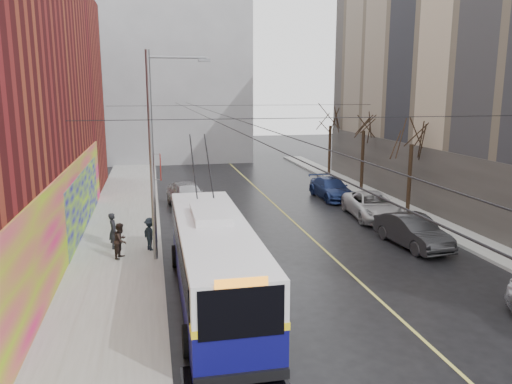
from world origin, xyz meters
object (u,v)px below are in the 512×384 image
(parked_car_d, at_px, (331,188))
(pedestrian_c, at_px, (150,234))
(pedestrian_b, at_px, (121,241))
(parked_car_c, at_px, (373,206))
(tree_far, at_px, (331,117))
(parked_car_b, at_px, (412,231))
(following_car, at_px, (187,195))
(pedestrian_a, at_px, (113,231))
(streetlight_pole, at_px, (155,152))
(tree_mid, at_px, (364,120))
(tree_near, at_px, (412,131))
(trolleybus, at_px, (214,259))

(parked_car_d, height_order, pedestrian_c, pedestrian_c)
(pedestrian_b, bearing_deg, parked_car_c, -48.89)
(pedestrian_b, relative_size, pedestrian_c, 1.03)
(tree_far, height_order, pedestrian_c, tree_far)
(parked_car_c, bearing_deg, pedestrian_b, -155.42)
(parked_car_b, distance_m, pedestrian_c, 12.40)
(pedestrian_b, xyz_separation_m, pedestrian_c, (1.27, 0.87, -0.03))
(following_car, bearing_deg, pedestrian_c, -114.27)
(tree_far, relative_size, parked_car_d, 1.34)
(parked_car_d, height_order, pedestrian_a, pedestrian_a)
(following_car, xyz_separation_m, pedestrian_b, (-3.58, -9.81, 0.11))
(tree_far, xyz_separation_m, parked_car_d, (-3.20, -9.21, -4.43))
(parked_car_c, height_order, parked_car_d, parked_car_c)
(streetlight_pole, height_order, tree_mid, streetlight_pole)
(tree_near, bearing_deg, tree_far, 90.00)
(pedestrian_b, bearing_deg, trolleybus, -122.52)
(pedestrian_a, relative_size, pedestrian_c, 1.11)
(tree_mid, distance_m, pedestrian_b, 21.42)
(trolleybus, relative_size, pedestrian_b, 7.33)
(tree_near, bearing_deg, following_car, 162.35)
(tree_near, bearing_deg, parked_car_c, -162.98)
(tree_far, bearing_deg, tree_near, -90.00)
(tree_mid, xyz_separation_m, pedestrian_c, (-15.50, -11.74, -4.34))
(streetlight_pole, relative_size, tree_mid, 1.35)
(tree_near, relative_size, following_car, 1.32)
(pedestrian_a, bearing_deg, tree_near, -78.18)
(streetlight_pole, height_order, tree_far, streetlight_pole)
(streetlight_pole, xyz_separation_m, following_car, (1.95, 10.20, -4.02))
(pedestrian_c, bearing_deg, tree_mid, -86.02)
(tree_mid, distance_m, trolleybus, 22.33)
(following_car, distance_m, pedestrian_b, 10.45)
(parked_car_c, distance_m, pedestrian_c, 13.36)
(tree_near, xyz_separation_m, pedestrian_a, (-17.18, -4.14, -3.98))
(trolleybus, relative_size, following_car, 2.38)
(pedestrian_b, bearing_deg, parked_car_d, -30.20)
(tree_near, distance_m, parked_car_b, 8.24)
(pedestrian_a, xyz_separation_m, pedestrian_c, (1.68, -0.61, -0.08))
(parked_car_b, relative_size, pedestrian_b, 2.92)
(tree_far, relative_size, pedestrian_b, 4.17)
(tree_mid, xyz_separation_m, following_car, (-13.19, -2.80, -4.42))
(tree_near, xyz_separation_m, parked_car_d, (-3.20, 4.79, -4.27))
(tree_mid, distance_m, parked_car_c, 9.44)
(streetlight_pole, xyz_separation_m, tree_far, (15.14, 20.00, 0.30))
(tree_near, bearing_deg, parked_car_b, -116.87)
(parked_car_b, bearing_deg, parked_car_c, 79.07)
(parked_car_d, bearing_deg, parked_car_c, -86.68)
(following_car, bearing_deg, parked_car_c, -35.46)
(parked_car_d, distance_m, pedestrian_a, 16.59)
(pedestrian_c, bearing_deg, pedestrian_a, 36.99)
(parked_car_d, relative_size, pedestrian_a, 2.90)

